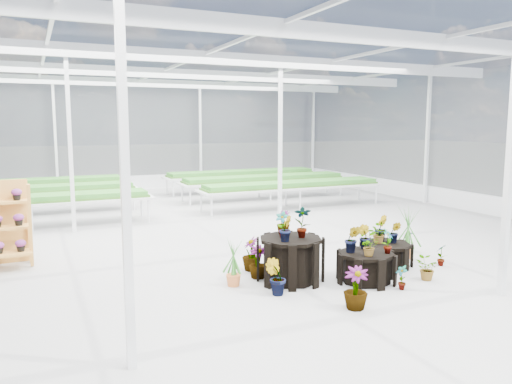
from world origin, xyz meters
name	(u,v)px	position (x,y,z in m)	size (l,w,h in m)	color
ground_plane	(240,256)	(0.00, 0.00, 0.00)	(24.00, 24.00, 0.00)	gray
greenhouse_shell	(239,150)	(0.00, 0.00, 2.25)	(18.00, 24.00, 4.50)	white
steel_frame	(239,150)	(0.00, 0.00, 2.25)	(18.00, 24.00, 4.50)	silver
nursery_benches	(159,194)	(0.00, 7.20, 0.42)	(16.00, 7.00, 0.84)	silver
plinth_tall	(290,259)	(0.19, -1.93, 0.40)	(1.16, 1.16, 0.79)	black
plinth_mid	(366,267)	(1.39, -2.53, 0.27)	(1.02, 1.02, 0.54)	black
plinth_low	(386,254)	(2.39, -1.83, 0.23)	(1.00, 1.00, 0.45)	black
nursery_plants	(339,247)	(1.29, -1.83, 0.49)	(4.75, 3.10, 1.36)	#337729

